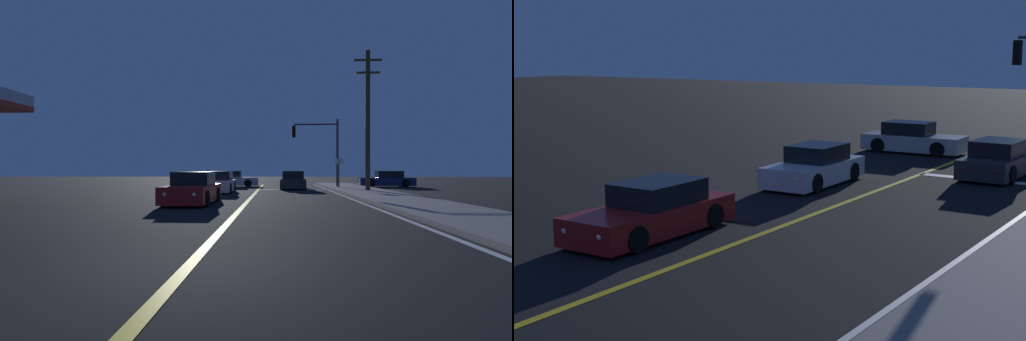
# 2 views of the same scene
# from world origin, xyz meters

# --- Properties ---
(ground_plane) EXTENTS (160.00, 160.00, 0.00)m
(ground_plane) POSITION_xyz_m (0.00, 0.00, 0.00)
(ground_plane) COLOR black
(sidewalk_right) EXTENTS (3.20, 45.24, 0.15)m
(sidewalk_right) POSITION_xyz_m (6.80, 12.57, 0.07)
(sidewalk_right) COLOR gray
(sidewalk_right) RESTS_ON ground
(lane_line_center) EXTENTS (0.20, 42.72, 0.01)m
(lane_line_center) POSITION_xyz_m (0.00, 12.57, 0.01)
(lane_line_center) COLOR gold
(lane_line_center) RESTS_ON ground
(lane_line_edge_right) EXTENTS (0.16, 42.72, 0.01)m
(lane_line_edge_right) POSITION_xyz_m (4.95, 12.57, 0.01)
(lane_line_edge_right) COLOR white
(lane_line_edge_right) RESTS_ON ground
(stop_bar) EXTENTS (5.20, 0.50, 0.01)m
(stop_bar) POSITION_xyz_m (2.60, 23.63, 0.01)
(stop_bar) COLOR white
(stop_bar) RESTS_ON ground
(car_distant_tail_white) EXTENTS (1.88, 4.41, 1.34)m
(car_distant_tail_white) POSITION_xyz_m (-2.32, 19.76, 0.58)
(car_distant_tail_white) COLOR silver
(car_distant_tail_white) RESTS_ON ground
(car_side_waiting_silver) EXTENTS (4.44, 1.88, 1.34)m
(car_side_waiting_silver) POSITION_xyz_m (-2.50, 28.90, 0.58)
(car_side_waiting_silver) COLOR #B2B5BA
(car_side_waiting_silver) RESTS_ON ground
(car_far_approaching_navy) EXTENTS (4.58, 1.97, 1.34)m
(car_far_approaching_navy) POSITION_xyz_m (10.56, 28.99, 0.58)
(car_far_approaching_navy) COLOR navy
(car_far_approaching_navy) RESTS_ON ground
(car_parked_curb_red) EXTENTS (1.88, 4.75, 1.34)m
(car_parked_curb_red) POSITION_xyz_m (-2.25, 11.42, 0.58)
(car_parked_curb_red) COLOR maroon
(car_parked_curb_red) RESTS_ON ground
(car_lead_oncoming_charcoal) EXTENTS (1.99, 4.52, 1.34)m
(car_lead_oncoming_charcoal) POSITION_xyz_m (2.53, 24.70, 0.58)
(car_lead_oncoming_charcoal) COLOR #2D2D33
(car_lead_oncoming_charcoal) RESTS_ON ground
(traffic_signal_near_right) EXTENTS (3.59, 0.28, 5.35)m
(traffic_signal_near_right) POSITION_xyz_m (4.68, 25.93, 3.56)
(traffic_signal_near_right) COLOR #38383D
(traffic_signal_near_right) RESTS_ON ground
(utility_pole_right) EXTENTS (1.77, 0.29, 9.01)m
(utility_pole_right) POSITION_xyz_m (7.10, 20.45, 4.71)
(utility_pole_right) COLOR #4C3823
(utility_pole_right) RESTS_ON ground
(street_sign_corner) EXTENTS (0.56, 0.06, 2.28)m
(street_sign_corner) POSITION_xyz_m (5.70, 23.13, 1.54)
(street_sign_corner) COLOR slate
(street_sign_corner) RESTS_ON ground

